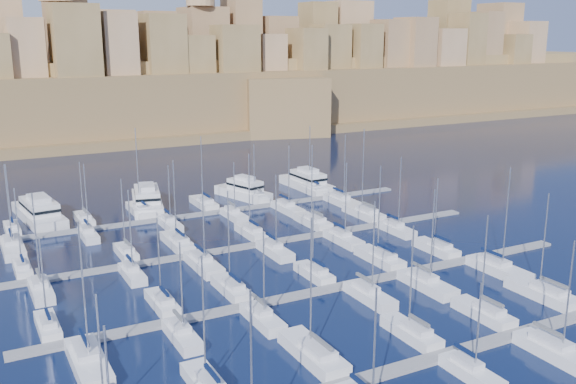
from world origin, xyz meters
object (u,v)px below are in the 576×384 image
sailboat_4 (484,313)px  motor_yacht_a (39,212)px  motor_yacht_d (307,181)px  motor_yacht_b (147,199)px  sailboat_2 (313,353)px  motor_yacht_c (244,190)px

sailboat_4 → motor_yacht_a: 83.36m
motor_yacht_a → motor_yacht_d: bearing=-1.4°
motor_yacht_a → motor_yacht_b: same height
motor_yacht_b → motor_yacht_d: bearing=-1.5°
sailboat_4 → motor_yacht_b: bearing=107.4°
sailboat_2 → motor_yacht_b: 70.21m
sailboat_2 → motor_yacht_b: bearing=88.7°
sailboat_2 → sailboat_4: sailboat_2 is taller
motor_yacht_a → motor_yacht_d: same height
sailboat_2 → motor_yacht_a: (-18.97, 70.60, 0.95)m
sailboat_4 → motor_yacht_d: sailboat_4 is taller
sailboat_4 → motor_yacht_d: 71.59m
sailboat_4 → motor_yacht_a: sailboat_4 is taller
sailboat_4 → motor_yacht_b: 74.48m
motor_yacht_c → sailboat_4: bearing=-88.6°
motor_yacht_d → sailboat_2: bearing=-119.0°
motor_yacht_b → motor_yacht_a: bearing=178.8°
motor_yacht_a → motor_yacht_b: (20.60, -0.42, -0.00)m
sailboat_4 → motor_yacht_d: size_ratio=0.80×
sailboat_4 → motor_yacht_c: (-1.69, 69.05, 0.99)m
motor_yacht_d → motor_yacht_b: bearing=178.5°
sailboat_2 → motor_yacht_d: 79.16m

